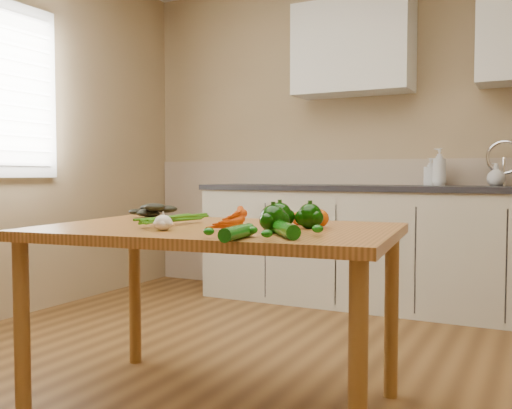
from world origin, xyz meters
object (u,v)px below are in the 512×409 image
object	(u,v)px
soap_bottle_a	(439,167)
zucchini_a	(285,229)
soap_bottle_b	(431,172)
tomato_b	(298,218)
soap_bottle_c	(496,175)
garlic_bulb	(163,223)
zucchini_b	(237,232)
pepper_a	(280,216)
pepper_b	(310,216)
pepper_c	(273,219)
tomato_a	(275,216)
carrot_bunch	(212,218)
leafy_greens	(151,208)
tomato_c	(319,218)
table	(218,247)

from	to	relation	value
soap_bottle_a	zucchini_a	distance (m)	2.49
soap_bottle_b	tomato_b	xyz separation A→B (m)	(-0.17, -2.11, -0.21)
soap_bottle_b	soap_bottle_c	world-z (taller)	soap_bottle_b
garlic_bulb	tomato_b	size ratio (longest dim) A/B	1.14
garlic_bulb	zucchini_b	xyz separation A→B (m)	(0.39, -0.13, -0.01)
pepper_a	pepper_b	size ratio (longest dim) A/B	1.02
soap_bottle_c	garlic_bulb	bearing A→B (deg)	-23.32
soap_bottle_a	pepper_c	size ratio (longest dim) A/B	2.68
tomato_b	zucchini_a	size ratio (longest dim) A/B	0.27
soap_bottle_b	tomato_a	bearing A→B (deg)	165.93
garlic_bulb	tomato_a	bearing A→B (deg)	60.83
pepper_a	soap_bottle_c	bearing A→B (deg)	74.44
tomato_b	tomato_a	bearing A→B (deg)	-178.84
zucchini_b	carrot_bunch	bearing A→B (deg)	131.67
soap_bottle_a	leafy_greens	xyz separation A→B (m)	(-1.03, -2.01, -0.22)
carrot_bunch	garlic_bulb	distance (m)	0.23
leafy_greens	tomato_b	world-z (taller)	leafy_greens
soap_bottle_a	tomato_a	world-z (taller)	soap_bottle_a
pepper_b	zucchini_b	size ratio (longest dim) A/B	0.47
leafy_greens	tomato_c	world-z (taller)	leafy_greens
pepper_a	zucchini_b	xyz separation A→B (m)	(0.04, -0.43, -0.03)
garlic_bulb	pepper_a	bearing A→B (deg)	40.54
pepper_b	tomato_b	world-z (taller)	pepper_b
leafy_greens	tomato_c	distance (m)	0.91
garlic_bulb	zucchini_a	world-z (taller)	garlic_bulb
leafy_greens	pepper_c	distance (m)	0.90
pepper_b	tomato_a	distance (m)	0.25
carrot_bunch	zucchini_b	xyz separation A→B (m)	(0.31, -0.35, -0.01)
garlic_bulb	tomato_c	world-z (taller)	tomato_c
pepper_a	zucchini_a	world-z (taller)	pepper_a
tomato_a	tomato_b	xyz separation A→B (m)	(0.11, 0.00, -0.01)
leafy_greens	garlic_bulb	world-z (taller)	leafy_greens
pepper_b	pepper_c	xyz separation A→B (m)	(-0.06, -0.21, 0.00)
soap_bottle_b	pepper_b	xyz separation A→B (m)	(-0.07, -2.24, -0.19)
tomato_c	table	bearing A→B (deg)	-158.34
table	zucchini_b	size ratio (longest dim) A/B	7.39
pepper_a	tomato_c	bearing A→B (deg)	37.27
soap_bottle_a	tomato_b	world-z (taller)	soap_bottle_a
soap_bottle_a	zucchini_b	bearing A→B (deg)	31.90
table	pepper_c	size ratio (longest dim) A/B	15.17
carrot_bunch	pepper_c	bearing A→B (deg)	-22.95
soap_bottle_c	leafy_greens	world-z (taller)	soap_bottle_c
soap_bottle_a	pepper_a	world-z (taller)	soap_bottle_a
pepper_c	zucchini_a	world-z (taller)	pepper_c
soap_bottle_c	garlic_bulb	xyz separation A→B (m)	(-0.98, -2.56, -0.18)
carrot_bunch	pepper_b	bearing A→B (deg)	10.51
zucchini_b	soap_bottle_a	bearing A→B (deg)	85.36
pepper_c	pepper_a	bearing A→B (deg)	107.27
soap_bottle_c	carrot_bunch	world-z (taller)	soap_bottle_c
pepper_a	tomato_c	xyz separation A→B (m)	(0.13, 0.10, -0.01)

